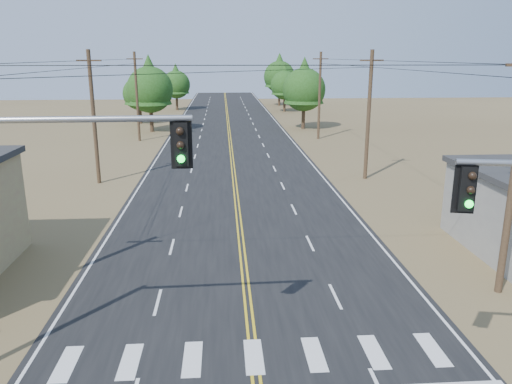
{
  "coord_description": "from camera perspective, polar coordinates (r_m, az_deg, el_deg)",
  "views": [
    {
      "loc": [
        -0.91,
        -6.28,
        9.52
      ],
      "look_at": [
        0.6,
        15.69,
        3.5
      ],
      "focal_mm": 35.0,
      "sensor_mm": 36.0,
      "label": 1
    }
  ],
  "objects": [
    {
      "name": "road",
      "position": [
        37.52,
        -2.4,
        0.59
      ],
      "size": [
        15.0,
        200.0,
        0.02
      ],
      "primitive_type": "cube",
      "color": "black",
      "rests_on": "ground"
    },
    {
      "name": "utility_pole_left_mid",
      "position": [
        39.71,
        -18.06,
        8.18
      ],
      "size": [
        1.8,
        0.3,
        10.0
      ],
      "color": "#4C3826",
      "rests_on": "ground"
    },
    {
      "name": "utility_pole_left_far",
      "position": [
        59.23,
        -13.46,
        10.62
      ],
      "size": [
        1.8,
        0.3,
        10.0
      ],
      "color": "#4C3826",
      "rests_on": "ground"
    },
    {
      "name": "utility_pole_right_mid",
      "position": [
        40.19,
        12.75,
        8.63
      ],
      "size": [
        1.8,
        0.3,
        10.0
      ],
      "color": "#4C3826",
      "rests_on": "ground"
    },
    {
      "name": "utility_pole_right_far",
      "position": [
        59.55,
        7.27,
        10.93
      ],
      "size": [
        1.8,
        0.3,
        10.0
      ],
      "color": "#4C3826",
      "rests_on": "ground"
    },
    {
      "name": "signal_mast_left",
      "position": [
        15.57,
        -26.36,
        -1.21
      ],
      "size": [
        7.5,
        0.49,
        8.08
      ],
      "rotation": [
        0.0,
        0.0,
        0.03
      ],
      "color": "gray",
      "rests_on": "ground"
    },
    {
      "name": "tree_left_near",
      "position": [
        66.16,
        -12.07,
        11.89
      ],
      "size": [
        5.86,
        5.86,
        9.77
      ],
      "color": "#3F2D1E",
      "rests_on": "ground"
    },
    {
      "name": "tree_left_mid",
      "position": [
        74.9,
        -13.22,
        11.26
      ],
      "size": [
        4.68,
        4.68,
        7.8
      ],
      "color": "#3F2D1E",
      "rests_on": "ground"
    },
    {
      "name": "tree_left_far",
      "position": [
        92.79,
        -9.13,
        12.35
      ],
      "size": [
        4.97,
        4.97,
        8.28
      ],
      "color": "#3F2D1E",
      "rests_on": "ground"
    },
    {
      "name": "tree_right_near",
      "position": [
        67.73,
        5.52,
        12.06
      ],
      "size": [
        5.68,
        5.68,
        9.46
      ],
      "color": "#3F2D1E",
      "rests_on": "ground"
    },
    {
      "name": "tree_right_mid",
      "position": [
        89.23,
        3.3,
        12.41
      ],
      "size": [
        4.98,
        4.98,
        8.3
      ],
      "color": "#3F2D1E",
      "rests_on": "ground"
    },
    {
      "name": "tree_right_far",
      "position": [
        100.3,
        2.69,
        13.39
      ],
      "size": [
        6.1,
        6.1,
        10.16
      ],
      "color": "#3F2D1E",
      "rests_on": "ground"
    }
  ]
}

